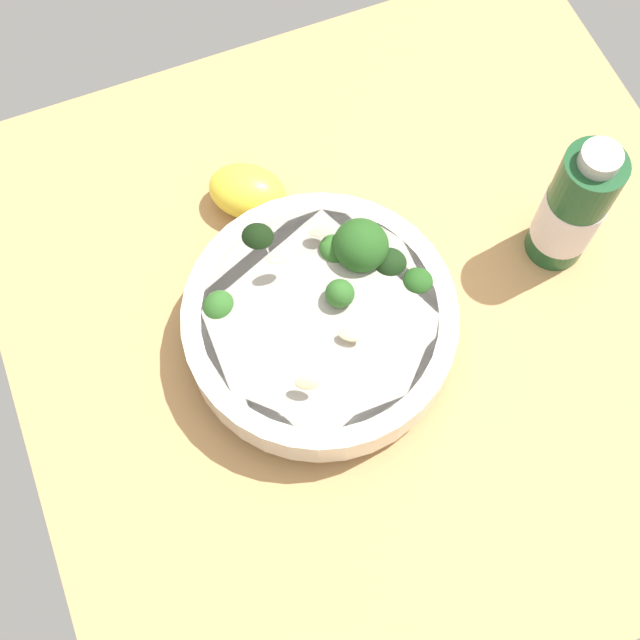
{
  "coord_description": "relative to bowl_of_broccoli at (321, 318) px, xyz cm",
  "views": [
    {
      "loc": [
        24.47,
        -15.36,
        64.92
      ],
      "look_at": [
        0.58,
        -5.85,
        4.0
      ],
      "focal_mm": 46.66,
      "sensor_mm": 36.0,
      "label": 1
    }
  ],
  "objects": [
    {
      "name": "ground_plane",
      "position": [
        -0.31,
        5.62,
        -5.05
      ],
      "size": [
        62.18,
        62.18,
        3.01
      ],
      "primitive_type": "cube",
      "color": "tan"
    },
    {
      "name": "bowl_of_broccoli",
      "position": [
        0.0,
        0.0,
        0.0
      ],
      "size": [
        21.84,
        21.84,
        9.41
      ],
      "color": "silver",
      "rests_on": "ground_plane"
    },
    {
      "name": "lemon_wedge",
      "position": [
        -14.16,
        -1.34,
        -1.34
      ],
      "size": [
        8.24,
        8.56,
        4.41
      ],
      "primitive_type": "ellipsoid",
      "rotation": [
        0.0,
        0.0,
        4.04
      ],
      "color": "yellow",
      "rests_on": "ground_plane"
    },
    {
      "name": "bottle_tall",
      "position": [
        -0.24,
        22.11,
        2.69
      ],
      "size": [
        5.1,
        5.1,
        14.18
      ],
      "color": "#194723",
      "rests_on": "ground_plane"
    }
  ]
}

